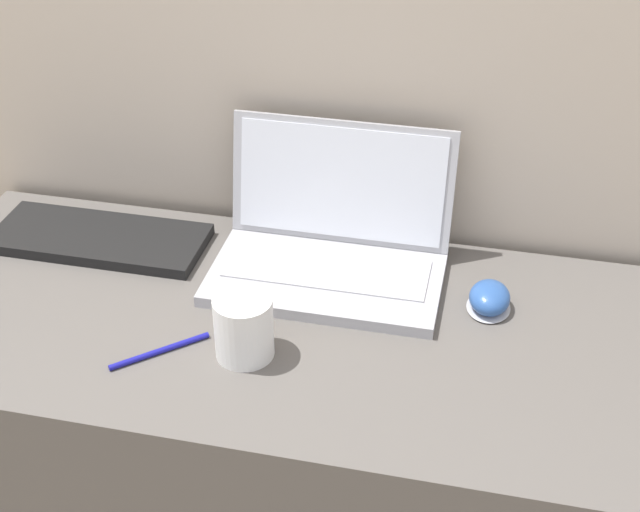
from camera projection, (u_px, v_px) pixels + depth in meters
The scene contains 6 objects.
desk at pixel (304, 486), 1.60m from camera, with size 1.32×0.56×0.75m.
laptop at pixel (331, 243), 1.49m from camera, with size 0.38×0.26×0.23m.
drink_cup at pixel (244, 326), 1.31m from camera, with size 0.09×0.09×0.10m.
computer_mouse at pixel (489, 299), 1.41m from camera, with size 0.07×0.09×0.04m.
external_keyboard at pixel (99, 239), 1.58m from camera, with size 0.38×0.15×0.02m.
pen at pixel (160, 351), 1.33m from camera, with size 0.12×0.11×0.01m.
Camera 1 is at (0.27, -0.79, 1.61)m, focal length 50.00 mm.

